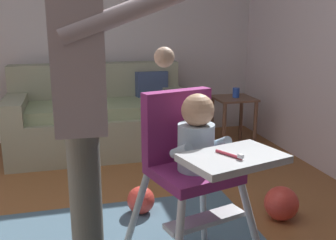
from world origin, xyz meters
name	(u,v)px	position (x,y,z in m)	size (l,w,h in m)	color
wall_far	(69,24)	(0.00, 2.50, 1.25)	(4.94, 0.06, 2.51)	silver
couch	(100,118)	(0.25, 1.98, 0.33)	(1.77, 0.86, 0.86)	gray
high_chair	(193,154)	(0.49, -0.26, 0.69)	(0.74, 0.83, 0.99)	silver
adult_standing	(82,109)	(0.00, -0.24, 0.93)	(0.51, 0.51, 1.64)	#65655A
toy_ball	(141,200)	(0.38, 0.53, 0.10)	(0.19, 0.19, 0.19)	#D13D33
toy_ball_second	(281,203)	(1.27, 0.20, 0.11)	(0.23, 0.23, 0.23)	#D13D33
side_table	(233,111)	(1.61, 1.77, 0.38)	(0.40, 0.40, 0.52)	brown
sippy_cup	(236,93)	(1.63, 1.77, 0.57)	(0.07, 0.07, 0.10)	#284CB7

